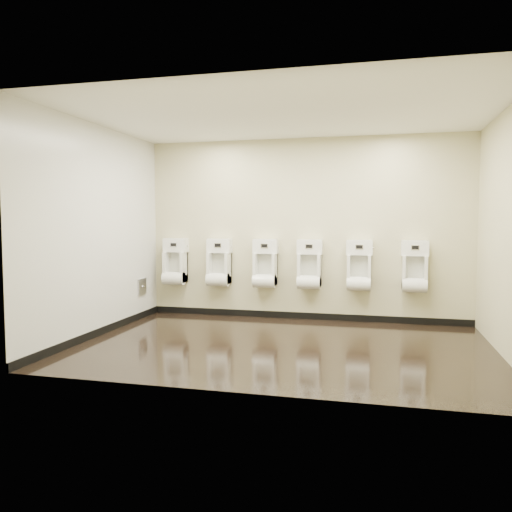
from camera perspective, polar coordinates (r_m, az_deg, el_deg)
The scene contains 16 objects.
ground at distance 6.23m, azimuth 3.09°, elevation -10.20°, with size 5.00×3.50×0.00m, color black.
ceiling at distance 6.17m, azimuth 3.19°, elevation 15.90°, with size 5.00×3.50×0.00m, color white.
back_wall at distance 7.77m, azimuth 5.53°, elevation 3.04°, with size 5.00×0.02×2.80m, color beige.
front_wall at distance 4.33m, azimuth -1.13°, elevation 2.32°, with size 5.00×0.02×2.80m, color beige.
left_wall at distance 6.95m, azimuth -17.59°, elevation 2.76°, with size 0.02×3.50×2.80m, color beige.
right_wall at distance 6.10m, azimuth 26.93°, elevation 2.37°, with size 0.02×3.50×2.80m, color beige.
tile_overlay_left at distance 6.95m, azimuth -17.55°, elevation 2.76°, with size 0.01×3.50×2.80m, color white.
skirting_back at distance 7.89m, azimuth 5.45°, elevation -6.81°, with size 5.00×0.02×0.10m, color black.
skirting_left at distance 7.10m, azimuth -17.27°, elevation -8.20°, with size 0.02×3.50×0.10m, color black.
access_panel at distance 8.05m, azimuth -12.90°, elevation -3.43°, with size 0.04×0.25×0.25m.
urinal_0 at distance 8.24m, azimuth -9.24°, elevation -1.03°, with size 0.40×0.30×0.74m.
urinal_1 at distance 7.98m, azimuth -4.26°, elevation -1.15°, with size 0.40×0.30×0.74m.
urinal_2 at distance 7.78m, azimuth 1.04°, elevation -1.28°, with size 0.40×0.30×0.74m.
urinal_3 at distance 7.65m, azimuth 6.12°, elevation -1.38°, with size 0.40×0.30×0.74m.
urinal_4 at distance 7.59m, azimuth 11.70°, elevation -1.49°, with size 0.40×0.30×0.74m.
urinal_5 at distance 7.61m, azimuth 17.66°, elevation -1.58°, with size 0.40×0.30×0.74m.
Camera 1 is at (1.11, -5.93, 1.53)m, focal length 35.00 mm.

